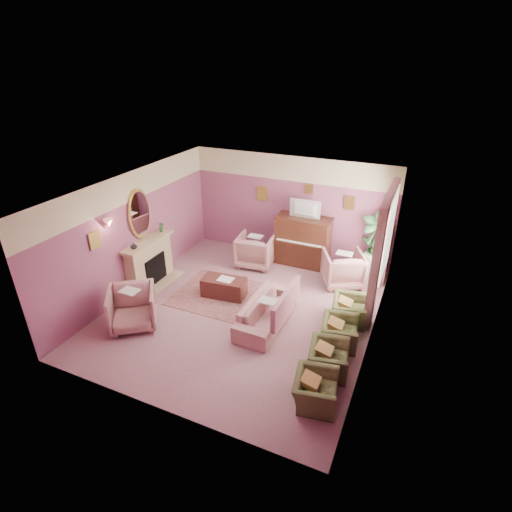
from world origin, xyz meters
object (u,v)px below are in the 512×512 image
at_px(coffee_table, 224,287).
at_px(olive_chair_b, 329,355).
at_px(olive_chair_a, 316,386).
at_px(side_table, 373,268).
at_px(floral_armchair_front, 132,306).
at_px(olive_chair_c, 340,328).
at_px(television, 304,208).
at_px(floral_armchair_right, 343,267).
at_px(sofa, 268,307).
at_px(olive_chair_d, 349,307).
at_px(floral_armchair_left, 255,249).
at_px(piano, 303,242).

relative_size(coffee_table, olive_chair_b, 1.26).
xyz_separation_m(olive_chair_a, side_table, (0.17, 4.39, 0.01)).
relative_size(olive_chair_a, olive_chair_b, 1.00).
relative_size(floral_armchair_front, olive_chair_c, 1.19).
distance_m(television, floral_armchair_right, 1.77).
distance_m(sofa, olive_chair_d, 1.72).
distance_m(floral_armchair_right, floral_armchair_front, 4.96).
height_order(sofa, floral_armchair_right, floral_armchair_right).
bearing_deg(television, olive_chair_b, -64.91).
bearing_deg(floral_armchair_left, television, 25.77).
xyz_separation_m(floral_armchair_front, olive_chair_a, (4.05, -0.47, -0.13)).
bearing_deg(television, olive_chair_c, -58.89).
bearing_deg(floral_armchair_front, olive_chair_c, 16.16).
bearing_deg(sofa, floral_armchair_right, 64.28).
height_order(floral_armchair_left, floral_armchair_front, same).
distance_m(floral_armchair_left, floral_armchair_front, 3.68).
bearing_deg(olive_chair_b, sofa, 150.65).
xyz_separation_m(sofa, olive_chair_a, (1.54, -1.69, -0.04)).
bearing_deg(olive_chair_d, floral_armchair_left, 152.32).
relative_size(coffee_table, side_table, 1.43).
relative_size(television, floral_armchair_front, 0.85).
relative_size(piano, floral_armchair_front, 1.48).
bearing_deg(floral_armchair_front, olive_chair_d, 26.22).
bearing_deg(coffee_table, olive_chair_b, -26.38).
bearing_deg(piano, floral_armchair_left, -152.18).
relative_size(piano, floral_armchair_right, 1.48).
height_order(television, floral_armchair_left, television).
distance_m(coffee_table, floral_armchair_front, 2.14).
height_order(piano, television, television).
height_order(coffee_table, floral_armchair_right, floral_armchair_right).
bearing_deg(olive_chair_c, floral_armchair_front, -163.84).
relative_size(floral_armchair_right, olive_chair_c, 1.19).
height_order(sofa, olive_chair_d, sofa).
bearing_deg(floral_armchair_front, television, 59.85).
xyz_separation_m(floral_armchair_right, olive_chair_c, (0.47, -2.26, -0.13)).
height_order(coffee_table, sofa, sofa).
bearing_deg(side_table, olive_chair_a, -92.25).
relative_size(piano, coffee_table, 1.40).
xyz_separation_m(floral_armchair_left, floral_armchair_front, (-1.22, -3.48, 0.00)).
height_order(olive_chair_a, olive_chair_c, same).
xyz_separation_m(coffee_table, olive_chair_c, (2.87, -0.60, 0.12)).
bearing_deg(piano, olive_chair_c, -59.33).
height_order(olive_chair_b, olive_chair_d, same).
relative_size(piano, floral_armchair_left, 1.48).
xyz_separation_m(piano, olive_chair_a, (1.71, -4.53, -0.31)).
bearing_deg(floral_armchair_front, sofa, 25.94).
relative_size(floral_armchair_right, olive_chair_b, 1.19).
bearing_deg(olive_chair_a, olive_chair_d, 90.00).
bearing_deg(olive_chair_a, floral_armchair_left, 125.64).
relative_size(coffee_table, sofa, 0.52).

